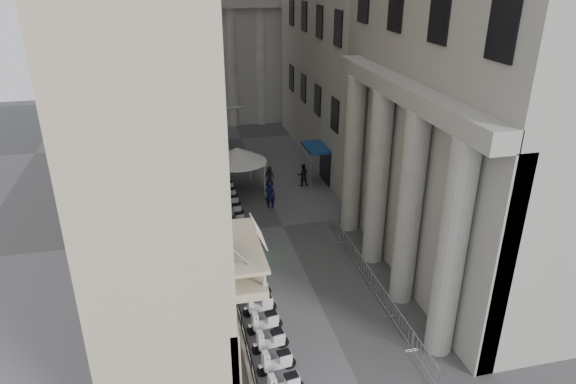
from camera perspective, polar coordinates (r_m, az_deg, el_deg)
The scene contains 29 objects.
iron_fence at distance 32.68m, azimuth -7.52°, elevation -5.50°, with size 0.30×28.00×1.40m, color black, non-canonical shape.
blue_awning at distance 41.18m, azimuth 3.01°, elevation 1.14°, with size 1.60×3.00×3.00m, color navy, non-canonical shape.
scooter_1 at distance 23.28m, azimuth -1.21°, elevation -19.36°, with size 0.56×1.40×1.50m, color silver, non-canonical shape.
scooter_2 at distance 24.26m, azimuth -1.90°, elevation -17.21°, with size 0.56×1.40×1.50m, color silver, non-canonical shape.
scooter_3 at distance 25.29m, azimuth -2.53°, elevation -15.22°, with size 0.56×1.40×1.50m, color silver, non-canonical shape.
scooter_4 at distance 26.34m, azimuth -3.10°, elevation -13.39°, with size 0.56×1.40×1.50m, color silver, non-canonical shape.
scooter_5 at distance 27.42m, azimuth -3.62°, elevation -11.70°, with size 0.56×1.40×1.50m, color silver, non-canonical shape.
scooter_6 at distance 28.52m, azimuth -4.09°, elevation -10.14°, with size 0.56×1.40×1.50m, color silver, non-canonical shape.
scooter_7 at distance 29.64m, azimuth -4.52°, elevation -8.70°, with size 0.56×1.40×1.50m, color silver, non-canonical shape.
scooter_8 at distance 30.79m, azimuth -4.92°, elevation -7.36°, with size 0.56×1.40×1.50m, color silver, non-canonical shape.
scooter_9 at distance 31.95m, azimuth -5.28°, elevation -6.12°, with size 0.56×1.40×1.50m, color silver, non-canonical shape.
scooter_10 at distance 33.12m, azimuth -5.62°, elevation -4.96°, with size 0.56×1.40×1.50m, color silver, non-canonical shape.
scooter_11 at distance 34.31m, azimuth -5.94°, elevation -3.89°, with size 0.56×1.40×1.50m, color silver, non-canonical shape.
scooter_12 at distance 35.51m, azimuth -6.23°, elevation -2.88°, with size 0.56×1.40×1.50m, color silver, non-canonical shape.
scooter_13 at distance 36.73m, azimuth -6.50°, elevation -1.95°, with size 0.56×1.40×1.50m, color silver, non-canonical shape.
scooter_14 at distance 37.95m, azimuth -6.76°, elevation -1.07°, with size 0.56×1.40×1.50m, color silver, non-canonical shape.
scooter_15 at distance 39.18m, azimuth -7.00°, elevation -0.25°, with size 0.56×1.40×1.50m, color silver, non-canonical shape.
barrier_0 at distance 24.08m, azimuth 14.90°, elevation -18.58°, with size 0.60×2.40×1.10m, color #A9ABB0, non-canonical shape.
barrier_1 at distance 25.73m, azimuth 12.32°, elevation -15.05°, with size 0.60×2.40×1.10m, color #A9ABB0, non-canonical shape.
barrier_2 at distance 27.52m, azimuth 10.13°, elevation -11.93°, with size 0.60×2.40×1.10m, color #A9ABB0, non-canonical shape.
barrier_3 at distance 29.41m, azimuth 8.26°, elevation -9.20°, with size 0.60×2.40×1.10m, color #A9ABB0, non-canonical shape.
barrier_4 at distance 31.38m, azimuth 6.64°, elevation -6.79°, with size 0.60×2.40×1.10m, color #A9ABB0, non-canonical shape.
barrier_5 at distance 33.43m, azimuth 5.23°, elevation -4.66°, with size 0.60×2.40×1.10m, color #A9ABB0, non-canonical shape.
security_tent at distance 38.14m, azimuth -5.13°, elevation 4.01°, with size 4.41×4.41×3.59m.
street_lamp at distance 34.56m, azimuth -7.93°, elevation 4.18°, with size 2.37×0.83×7.43m.
info_kiosk at distance 30.53m, azimuth -4.14°, elevation -5.64°, with size 0.47×0.89×1.80m.
pedestrian_a at distance 36.35m, azimuth -2.00°, elevation -0.37°, with size 0.72×0.47×1.96m, color black.
pedestrian_b at distance 40.10m, azimuth 1.65°, elevation 1.91°, with size 0.87×0.68×1.79m, color black.
pedestrian_c at distance 40.12m, azimuth -2.08°, elevation 1.76°, with size 0.78×0.51×1.60m, color black.
Camera 1 is at (-6.53, -10.41, 15.99)m, focal length 32.00 mm.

